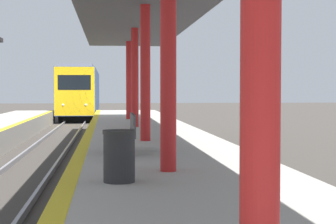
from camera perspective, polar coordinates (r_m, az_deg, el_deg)
name	(u,v)px	position (r m, az deg, el deg)	size (l,w,h in m)	color
train	(81,92)	(50.08, -8.82, 1.99)	(2.87, 20.82, 4.29)	black
station_canopy	(145,6)	(16.62, -2.33, 10.73)	(4.18, 31.01, 4.17)	red
trash_bin	(119,156)	(9.13, -4.98, -4.47)	(0.54, 0.54, 0.84)	#262628
bench	(128,132)	(13.39, -4.12, -2.02)	(0.44, 1.85, 0.92)	#4C4C51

